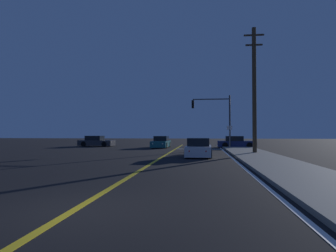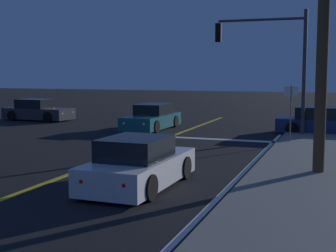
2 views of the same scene
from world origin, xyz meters
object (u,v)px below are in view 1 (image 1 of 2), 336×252
Objects in this scene: utility_pole_right at (254,89)px; car_far_approaching_charcoal at (96,142)px; street_sign_corner at (230,133)px; car_mid_block_teal at (161,143)px; traffic_signal_near_right at (216,113)px; car_following_oncoming_white at (199,149)px; car_parked_curb_navy at (236,143)px.

car_far_approaching_charcoal is at bearing 147.18° from utility_pole_right.
street_sign_corner is (-1.40, 6.08, -3.58)m from utility_pole_right.
car_mid_block_teal is 1.03× the size of car_far_approaching_charcoal.
utility_pole_right is (2.64, -8.88, 1.28)m from traffic_signal_near_right.
car_following_oncoming_white is at bearing 81.41° from traffic_signal_near_right.
utility_pole_right reaches higher than street_sign_corner.
street_sign_corner reaches higher than car_far_approaching_charcoal.
car_parked_curb_navy is (4.10, 12.96, 0.00)m from car_following_oncoming_white.
car_far_approaching_charcoal is 15.44m from traffic_signal_near_right.
street_sign_corner is (1.24, -2.80, -2.30)m from traffic_signal_near_right.
car_mid_block_teal is 1.85× the size of street_sign_corner.
street_sign_corner is (3.01, 8.97, 1.08)m from car_following_oncoming_white.
street_sign_corner is (7.50, -3.22, 1.08)m from car_mid_block_teal.
utility_pole_right reaches higher than car_following_oncoming_white.
car_far_approaching_charcoal is at bearing -11.88° from car_mid_block_teal.
car_following_oncoming_white is 13.59m from car_parked_curb_navy.
car_following_oncoming_white is 9.52m from street_sign_corner.
street_sign_corner is at bearing 102.98° from utility_pole_right.
car_parked_curb_navy is at bearing 88.31° from car_far_approaching_charcoal.
utility_pole_right is (0.31, -10.06, 4.66)m from car_parked_curb_navy.
car_following_oncoming_white is 0.96× the size of car_parked_curb_navy.
traffic_signal_near_right reaches higher than car_mid_block_teal.
traffic_signal_near_right is at bearing 106.54° from utility_pole_right.
utility_pole_right is (4.41, 2.89, 4.66)m from car_following_oncoming_white.
car_mid_block_teal is 8.23m from street_sign_corner.
utility_pole_right reaches higher than car_parked_curb_navy.
car_far_approaching_charcoal is (-17.20, 1.23, 0.00)m from car_parked_curb_navy.
car_following_oncoming_white and car_parked_curb_navy have the same top height.
car_mid_block_teal and car_far_approaching_charcoal have the same top height.
car_following_oncoming_white is 12.37m from traffic_signal_near_right.
car_following_oncoming_white is 1.69× the size of street_sign_corner.
utility_pole_right is at bearing 34.40° from car_following_oncoming_white.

